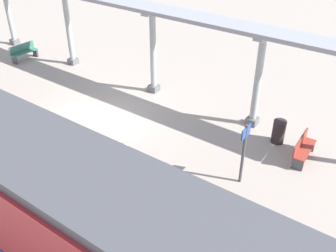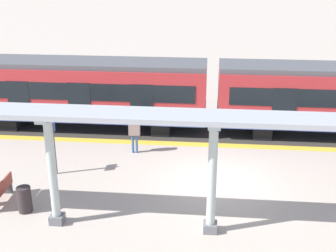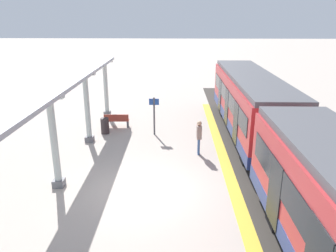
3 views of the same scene
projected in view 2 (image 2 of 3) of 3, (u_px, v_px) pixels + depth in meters
ground_plane at (216, 181)px, 17.39m from camera, size 176.00×176.00×0.00m
tactile_edge_strip at (216, 145)px, 20.77m from camera, size 0.51×26.78×0.01m
trackbed at (216, 131)px, 22.49m from camera, size 3.20×38.78×0.01m
train_near_carriage at (87, 93)px, 22.44m from camera, size 2.65×12.07×3.48m
canopy_pillar_second at (52, 171)px, 14.00m from camera, size 1.10×0.44×3.79m
canopy_pillar_third at (212, 178)px, 13.55m from camera, size 1.10×0.44×3.79m
canopy_beam at (225, 118)px, 12.83m from camera, size 1.20×21.41×0.16m
bench_mid_platform at (1, 191)px, 15.76m from camera, size 1.52×0.50×0.86m
trash_bin at (25, 199)px, 15.19m from camera, size 0.48×0.48×0.92m
platform_info_sign at (54, 143)px, 17.57m from camera, size 0.56×0.10×2.20m
passenger_waiting_near_edge at (134, 130)px, 19.61m from camera, size 0.23×0.50×1.73m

